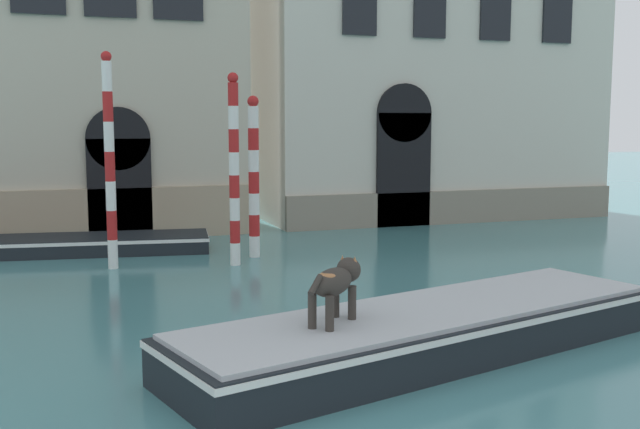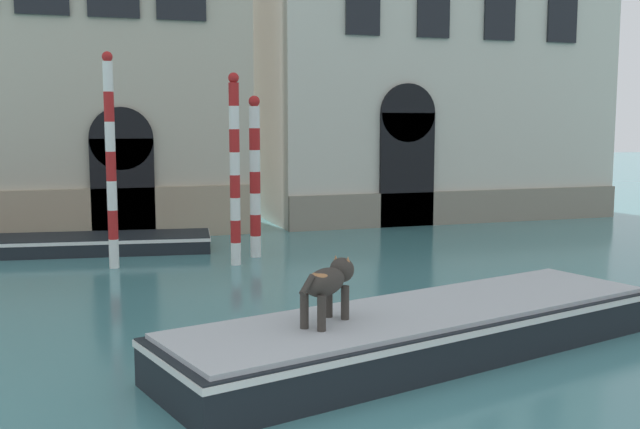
% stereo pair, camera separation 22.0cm
% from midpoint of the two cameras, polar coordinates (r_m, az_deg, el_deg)
% --- Properties ---
extents(boat_foreground, '(7.62, 3.86, 0.64)m').
position_cam_midpoint_polar(boat_foreground, '(10.25, 7.77, -8.65)').
color(boat_foreground, black).
rests_on(boat_foreground, ground_plane).
extents(dog_on_deck, '(0.93, 0.88, 0.78)m').
position_cam_midpoint_polar(dog_on_deck, '(9.25, 0.53, -5.16)').
color(dog_on_deck, '#332D28').
rests_on(dog_on_deck, boat_foreground).
extents(boat_moored_near_palazzo, '(7.15, 2.54, 0.40)m').
position_cam_midpoint_polar(boat_moored_near_palazzo, '(18.79, -19.59, -2.19)').
color(boat_moored_near_palazzo, black).
rests_on(boat_moored_near_palazzo, ground_plane).
extents(mooring_pole_0, '(0.22, 0.22, 4.55)m').
position_cam_midpoint_polar(mooring_pole_0, '(16.32, -16.10, 3.95)').
color(mooring_pole_0, white).
rests_on(mooring_pole_0, ground_plane).
extents(mooring_pole_1, '(0.23, 0.23, 4.14)m').
position_cam_midpoint_polar(mooring_pole_1, '(16.19, -6.95, 3.44)').
color(mooring_pole_1, white).
rests_on(mooring_pole_1, ground_plane).
extents(mooring_pole_3, '(0.26, 0.26, 3.69)m').
position_cam_midpoint_polar(mooring_pole_3, '(17.14, -5.43, 2.90)').
color(mooring_pole_3, white).
rests_on(mooring_pole_3, ground_plane).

